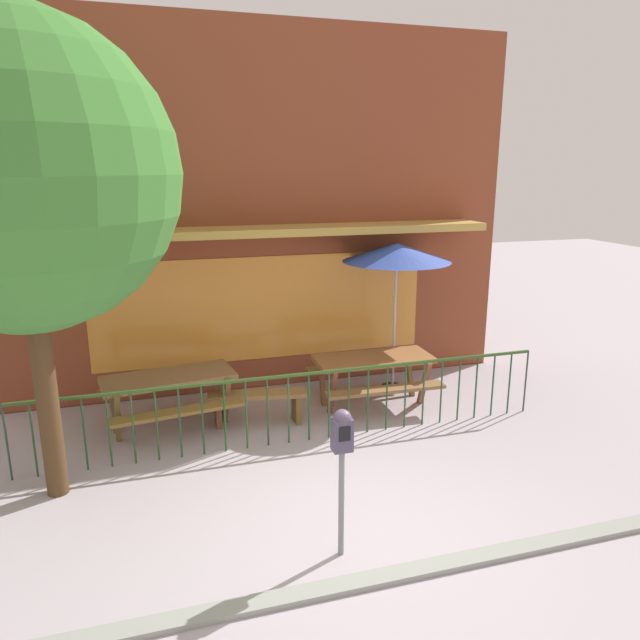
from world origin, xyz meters
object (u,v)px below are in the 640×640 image
object	(u,v)px
parking_meter_near	(342,444)
street_tree	(20,175)
picnic_table_left	(169,386)
picnic_table_right	(373,367)
patio_umbrella	(397,254)
patio_bench	(257,401)

from	to	relation	value
parking_meter_near	street_tree	size ratio (longest dim) A/B	0.29
street_tree	parking_meter_near	bearing A→B (deg)	-36.06
picnic_table_left	picnic_table_right	world-z (taller)	same
picnic_table_right	patio_umbrella	size ratio (longest dim) A/B	0.75
picnic_table_right	street_tree	world-z (taller)	street_tree
picnic_table_right	street_tree	bearing A→B (deg)	-162.48
picnic_table_left	picnic_table_right	distance (m)	3.05
parking_meter_near	patio_bench	bearing A→B (deg)	93.33
patio_umbrella	parking_meter_near	xyz separation A→B (m)	(-2.23, -3.88, -1.12)
parking_meter_near	street_tree	world-z (taller)	street_tree
picnic_table_left	patio_umbrella	world-z (taller)	patio_umbrella
picnic_table_right	street_tree	distance (m)	5.44
patio_umbrella	parking_meter_near	world-z (taller)	patio_umbrella
picnic_table_left	patio_bench	xyz separation A→B (m)	(1.20, -0.26, -0.26)
picnic_table_left	parking_meter_near	world-z (taller)	parking_meter_near
picnic_table_left	picnic_table_right	bearing A→B (deg)	-1.02
picnic_table_right	patio_bench	xyz separation A→B (m)	(-1.85, -0.20, -0.26)
picnic_table_right	patio_bench	size ratio (longest dim) A/B	1.28
picnic_table_left	parking_meter_near	size ratio (longest dim) A/B	1.33
picnic_table_right	street_tree	xyz separation A→B (m)	(-4.39, -1.38, 2.90)
picnic_table_left	patio_bench	distance (m)	1.26
picnic_table_left	street_tree	bearing A→B (deg)	-132.84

